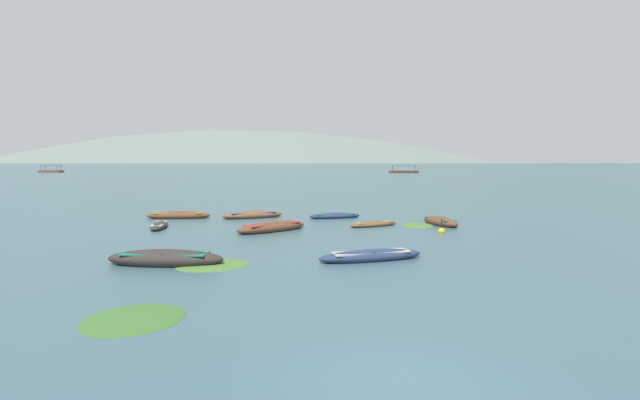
% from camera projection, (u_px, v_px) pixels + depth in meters
% --- Properties ---
extents(ground_plane, '(6000.00, 6000.00, 0.00)m').
position_uv_depth(ground_plane, '(254.00, 163.00, 1488.34)').
color(ground_plane, '#385660').
extents(mountain_1, '(1499.51, 1499.51, 368.00)m').
position_uv_depth(mountain_1, '(60.00, 112.00, 1731.60)').
color(mountain_1, slate).
rests_on(mountain_1, ground).
extents(mountain_2, '(2245.97, 2245.97, 514.59)m').
position_uv_depth(mountain_2, '(275.00, 100.00, 1949.53)').
color(mountain_2, slate).
rests_on(mountain_2, ground).
extents(mountain_3, '(1839.20, 1839.20, 527.09)m').
position_uv_depth(mountain_3, '(395.00, 107.00, 2265.10)').
color(mountain_3, '#56665B').
rests_on(mountain_3, ground).
extents(mountain_4, '(1692.36, 1692.36, 424.48)m').
position_uv_depth(mountain_4, '(538.00, 114.00, 2079.37)').
color(mountain_4, '#4C5B56').
rests_on(mountain_4, ground).
extents(rowboat_0, '(3.21, 1.84, 0.37)m').
position_uv_depth(rowboat_0, '(373.00, 224.00, 27.13)').
color(rowboat_0, brown).
rests_on(rowboat_0, ground).
extents(rowboat_1, '(4.25, 1.67, 0.50)m').
position_uv_depth(rowboat_1, '(371.00, 256.00, 17.81)').
color(rowboat_1, navy).
rests_on(rowboat_1, ground).
extents(rowboat_2, '(4.35, 3.54, 0.64)m').
position_uv_depth(rowboat_2, '(272.00, 227.00, 25.30)').
color(rowboat_2, brown).
rests_on(rowboat_2, ground).
extents(rowboat_3, '(4.15, 1.33, 0.59)m').
position_uv_depth(rowboat_3, '(179.00, 216.00, 30.88)').
color(rowboat_3, brown).
rests_on(rowboat_3, ground).
extents(rowboat_4, '(4.40, 2.07, 0.69)m').
position_uv_depth(rowboat_4, '(166.00, 259.00, 17.02)').
color(rowboat_4, '#2D2826').
rests_on(rowboat_4, ground).
extents(rowboat_5, '(0.91, 3.09, 0.41)m').
position_uv_depth(rowboat_5, '(159.00, 226.00, 26.40)').
color(rowboat_5, '#2D2826').
rests_on(rowboat_5, ground).
extents(rowboat_6, '(1.59, 3.32, 0.62)m').
position_uv_depth(rowboat_6, '(440.00, 222.00, 27.67)').
color(rowboat_6, brown).
rests_on(rowboat_6, ground).
extents(rowboat_7, '(3.55, 1.39, 0.45)m').
position_uv_depth(rowboat_7, '(335.00, 216.00, 31.00)').
color(rowboat_7, navy).
rests_on(rowboat_7, ground).
extents(rowboat_8, '(4.22, 2.26, 0.59)m').
position_uv_depth(rowboat_8, '(253.00, 215.00, 31.15)').
color(rowboat_8, brown).
rests_on(rowboat_8, ground).
extents(ferry_0, '(8.25, 4.83, 2.54)m').
position_uv_depth(ferry_0, '(51.00, 171.00, 158.79)').
color(ferry_0, brown).
rests_on(ferry_0, ground).
extents(ferry_1, '(9.89, 5.79, 2.54)m').
position_uv_depth(ferry_1, '(404.00, 172.00, 152.36)').
color(ferry_1, '#4C3323').
rests_on(ferry_1, ground).
extents(mooring_buoy, '(0.36, 0.36, 0.83)m').
position_uv_depth(mooring_buoy, '(442.00, 231.00, 24.61)').
color(mooring_buoy, yellow).
rests_on(mooring_buoy, ground).
extents(weed_patch_1, '(3.10, 2.77, 0.14)m').
position_uv_depth(weed_patch_1, '(213.00, 265.00, 16.91)').
color(weed_patch_1, '#477033').
rests_on(weed_patch_1, ground).
extents(weed_patch_2, '(2.48, 2.87, 0.14)m').
position_uv_depth(weed_patch_2, '(417.00, 225.00, 27.48)').
color(weed_patch_2, '#477033').
rests_on(weed_patch_2, ground).
extents(weed_patch_3, '(3.16, 3.24, 0.14)m').
position_uv_depth(weed_patch_3, '(134.00, 319.00, 11.15)').
color(weed_patch_3, '#38662D').
rests_on(weed_patch_3, ground).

